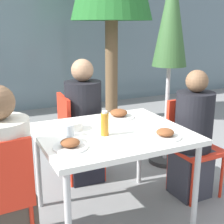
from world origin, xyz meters
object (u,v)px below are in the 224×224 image
(closed_umbrella, at_px, (171,24))
(drinking_cup, at_px, (69,130))
(person_left, at_px, (5,179))
(chair_right, at_px, (191,139))
(person_far, at_px, (84,125))
(person_right, at_px, (193,139))
(salad_bowl, at_px, (71,125))
(chair_far, at_px, (75,131))
(bottle, at_px, (105,124))

(closed_umbrella, height_order, drinking_cup, closed_umbrella)
(person_left, bearing_deg, chair_right, 1.95)
(person_far, bearing_deg, person_right, 50.22)
(person_left, relative_size, salad_bowl, 6.44)
(salad_bowl, bearing_deg, chair_right, -3.73)
(chair_right, height_order, salad_bowl, chair_right)
(chair_far, xyz_separation_m, salad_bowl, (-0.23, -0.61, 0.27))
(person_left, height_order, drinking_cup, person_left)
(bottle, distance_m, drinking_cup, 0.27)
(chair_right, distance_m, closed_umbrella, 1.20)
(person_right, bearing_deg, bottle, 3.81)
(person_far, height_order, closed_umbrella, closed_umbrella)
(person_left, xyz_separation_m, chair_far, (0.76, 0.82, -0.03))
(person_far, distance_m, closed_umbrella, 1.37)
(chair_right, xyz_separation_m, closed_umbrella, (0.16, 0.61, 1.02))
(person_right, distance_m, drinking_cup, 1.16)
(chair_right, relative_size, drinking_cup, 10.28)
(closed_umbrella, relative_size, bottle, 11.59)
(person_right, bearing_deg, salad_bowl, -9.51)
(person_right, xyz_separation_m, salad_bowl, (-1.07, 0.15, 0.23))
(bottle, relative_size, drinking_cup, 2.17)
(person_left, height_order, closed_umbrella, closed_umbrella)
(chair_right, bearing_deg, person_left, 3.53)
(person_far, xyz_separation_m, bottle, (-0.12, -0.79, 0.26))
(chair_right, xyz_separation_m, person_far, (-0.82, 0.63, 0.06))
(person_far, bearing_deg, bottle, -6.09)
(closed_umbrella, distance_m, salad_bowl, 1.58)
(chair_right, height_order, drinking_cup, chair_right)
(person_far, bearing_deg, drinking_cup, -25.11)
(bottle, bearing_deg, chair_far, 86.84)
(person_far, distance_m, drinking_cup, 0.81)
(chair_right, xyz_separation_m, drinking_cup, (-1.18, -0.06, 0.28))
(person_right, relative_size, drinking_cup, 13.69)
(person_left, height_order, chair_far, person_left)
(salad_bowl, bearing_deg, person_right, -8.19)
(person_left, relative_size, chair_far, 1.35)
(closed_umbrella, relative_size, salad_bowl, 11.70)
(chair_right, relative_size, bottle, 4.74)
(drinking_cup, height_order, salad_bowl, drinking_cup)
(person_left, distance_m, bottle, 0.77)
(chair_far, distance_m, closed_umbrella, 1.47)
(chair_far, xyz_separation_m, bottle, (-0.05, -0.84, 0.32))
(chair_right, relative_size, person_right, 0.75)
(person_right, relative_size, closed_umbrella, 0.54)
(closed_umbrella, distance_m, drinking_cup, 1.68)
(person_far, relative_size, salad_bowl, 6.69)
(chair_far, height_order, closed_umbrella, closed_umbrella)
(closed_umbrella, bearing_deg, person_left, -157.40)
(chair_right, height_order, bottle, bottle)
(person_right, height_order, drinking_cup, person_right)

